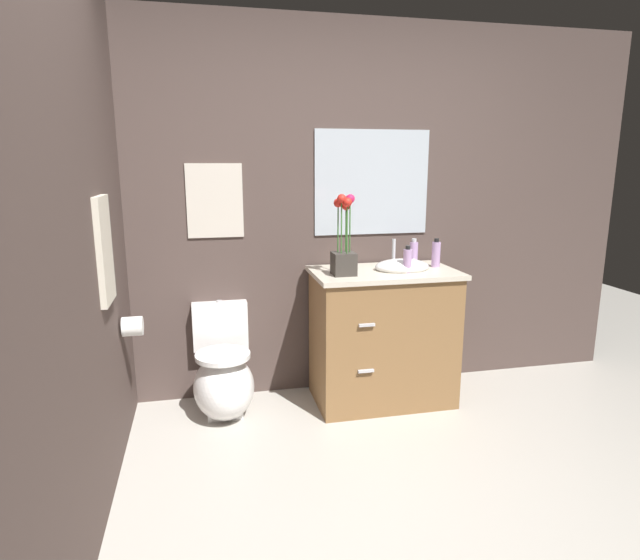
# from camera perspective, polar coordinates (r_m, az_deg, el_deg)

# --- Properties ---
(wall_back) EXTENTS (4.08, 0.05, 2.50)m
(wall_back) POSITION_cam_1_polar(r_m,az_deg,el_deg) (3.67, 3.77, 7.32)
(wall_back) COLOR #4C3D38
(wall_back) RESTS_ON ground_plane
(wall_left) EXTENTS (0.05, 4.97, 2.50)m
(wall_left) POSITION_cam_1_polar(r_m,az_deg,el_deg) (2.32, -25.08, 3.13)
(wall_left) COLOR #4C3D38
(wall_left) RESTS_ON ground_plane
(toilet) EXTENTS (0.38, 0.59, 0.69)m
(toilet) POSITION_cam_1_polar(r_m,az_deg,el_deg) (3.48, -10.37, -10.30)
(toilet) COLOR white
(toilet) RESTS_ON ground_plane
(vanity_cabinet) EXTENTS (0.94, 0.56, 1.08)m
(vanity_cabinet) POSITION_cam_1_polar(r_m,az_deg,el_deg) (3.57, 6.82, -5.87)
(vanity_cabinet) COLOR brown
(vanity_cabinet) RESTS_ON ground_plane
(flower_vase) EXTENTS (0.14, 0.14, 0.50)m
(flower_vase) POSITION_cam_1_polar(r_m,az_deg,el_deg) (3.27, 2.60, 3.43)
(flower_vase) COLOR #38332D
(flower_vase) RESTS_ON vanity_cabinet
(soap_bottle) EXTENTS (0.06, 0.06, 0.18)m
(soap_bottle) POSITION_cam_1_polar(r_m,az_deg,el_deg) (3.65, 10.07, 2.88)
(soap_bottle) COLOR #B28CBF
(soap_bottle) RESTS_ON vanity_cabinet
(lotion_bottle) EXTENTS (0.06, 0.06, 0.19)m
(lotion_bottle) POSITION_cam_1_polar(r_m,az_deg,el_deg) (3.62, 12.41, 2.77)
(lotion_bottle) COLOR #B28CBF
(lotion_bottle) RESTS_ON vanity_cabinet
(hand_wash_bottle) EXTENTS (0.05, 0.05, 0.17)m
(hand_wash_bottle) POSITION_cam_1_polar(r_m,az_deg,el_deg) (3.39, 9.41, 2.09)
(hand_wash_bottle) COLOR #B28CBF
(hand_wash_bottle) RESTS_ON vanity_cabinet
(wall_poster) EXTENTS (0.36, 0.01, 0.47)m
(wall_poster) POSITION_cam_1_polar(r_m,az_deg,el_deg) (3.49, -11.28, 8.37)
(wall_poster) COLOR beige
(wall_mirror) EXTENTS (0.80, 0.01, 0.70)m
(wall_mirror) POSITION_cam_1_polar(r_m,az_deg,el_deg) (3.66, 5.64, 10.41)
(wall_mirror) COLOR #B2BCC6
(hanging_towel) EXTENTS (0.03, 0.28, 0.52)m
(hanging_towel) POSITION_cam_1_polar(r_m,az_deg,el_deg) (2.75, -22.23, 3.00)
(hanging_towel) COLOR beige
(toilet_paper_roll) EXTENTS (0.11, 0.11, 0.11)m
(toilet_paper_roll) POSITION_cam_1_polar(r_m,az_deg,el_deg) (3.17, -19.56, -4.73)
(toilet_paper_roll) COLOR white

